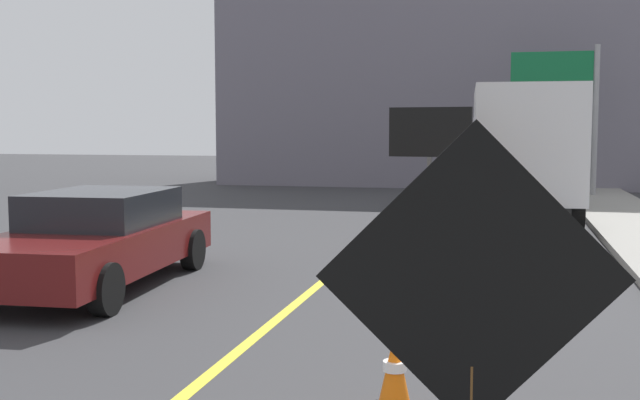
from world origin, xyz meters
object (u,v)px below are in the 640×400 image
object	(u,v)px
roadwork_sign	(473,286)
traffic_cone_near_sign	(395,372)
pickup_car	(97,239)
traffic_cone_mid_lane	(436,287)
arrow_board_trailer	(429,222)
box_truck	(520,150)
traffic_cone_far_lane	(453,251)
highway_guide_sign	(571,94)

from	to	relation	value
roadwork_sign	traffic_cone_near_sign	xyz separation A→B (m)	(-0.68, 1.98, -1.14)
pickup_car	traffic_cone_mid_lane	distance (m)	5.01
arrow_board_trailer	traffic_cone_near_sign	bearing A→B (deg)	-86.06
roadwork_sign	traffic_cone_mid_lane	distance (m)	5.37
arrow_board_trailer	pickup_car	world-z (taller)	arrow_board_trailer
arrow_board_trailer	traffic_cone_mid_lane	bearing A→B (deg)	-83.39
roadwork_sign	box_truck	distance (m)	15.45
traffic_cone_far_lane	roadwork_sign	bearing A→B (deg)	-85.48
traffic_cone_far_lane	arrow_board_trailer	bearing A→B (deg)	105.34
arrow_board_trailer	box_truck	size ratio (longest dim) A/B	0.35
box_truck	highway_guide_sign	bearing A→B (deg)	76.63
box_truck	pickup_car	xyz separation A→B (m)	(-6.05, -9.52, -1.07)
roadwork_sign	highway_guide_sign	distance (m)	22.59
pickup_car	traffic_cone_far_lane	distance (m)	5.60
arrow_board_trailer	traffic_cone_far_lane	xyz separation A→B (m)	(0.62, -2.25, -0.19)
roadwork_sign	traffic_cone_mid_lane	size ratio (longest dim) A/B	3.00
traffic_cone_far_lane	pickup_car	bearing A→B (deg)	-151.66
box_truck	highway_guide_sign	world-z (taller)	highway_guide_sign
highway_guide_sign	traffic_cone_near_sign	bearing A→B (deg)	-97.81
arrow_board_trailer	box_truck	bearing A→B (deg)	69.22
roadwork_sign	pickup_car	xyz separation A→B (m)	(-5.59, 5.93, -0.77)
traffic_cone_mid_lane	highway_guide_sign	bearing A→B (deg)	80.88
arrow_board_trailer	traffic_cone_near_sign	xyz separation A→B (m)	(0.61, -8.84, -0.15)
box_truck	highway_guide_sign	xyz separation A→B (m)	(1.66, 6.96, 1.66)
roadwork_sign	pickup_car	world-z (taller)	roadwork_sign
pickup_car	highway_guide_sign	bearing A→B (deg)	64.94
traffic_cone_near_sign	box_truck	bearing A→B (deg)	85.14
box_truck	traffic_cone_far_lane	distance (m)	7.12
box_truck	traffic_cone_far_lane	size ratio (longest dim) A/B	12.81
box_truck	traffic_cone_mid_lane	distance (m)	10.38
box_truck	traffic_cone_near_sign	bearing A→B (deg)	-94.86
pickup_car	traffic_cone_far_lane	xyz separation A→B (m)	(4.91, 2.65, -0.41)
highway_guide_sign	traffic_cone_near_sign	xyz separation A→B (m)	(-2.80, -20.42, -3.09)
roadwork_sign	traffic_cone_far_lane	world-z (taller)	roadwork_sign
roadwork_sign	traffic_cone_near_sign	world-z (taller)	roadwork_sign
traffic_cone_near_sign	traffic_cone_far_lane	distance (m)	6.59
pickup_car	traffic_cone_mid_lane	world-z (taller)	pickup_car
traffic_cone_near_sign	traffic_cone_mid_lane	world-z (taller)	traffic_cone_mid_lane
box_truck	traffic_cone_far_lane	xyz separation A→B (m)	(-1.14, -6.87, -1.47)
box_truck	pickup_car	world-z (taller)	box_truck
traffic_cone_mid_lane	traffic_cone_far_lane	xyz separation A→B (m)	(-0.03, 3.36, -0.09)
highway_guide_sign	traffic_cone_far_lane	world-z (taller)	highway_guide_sign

